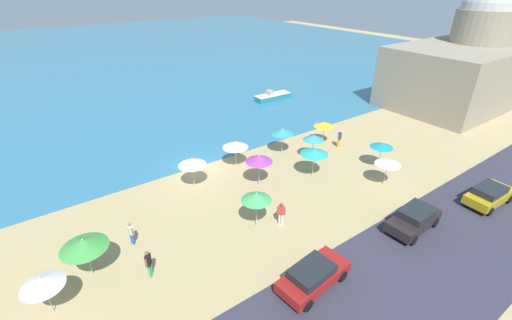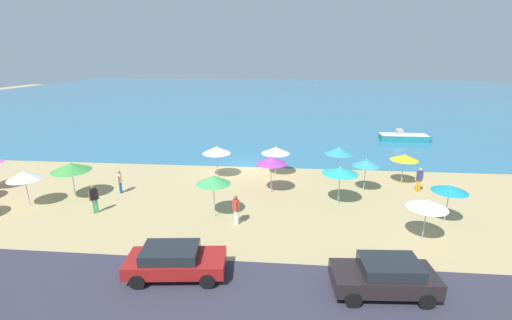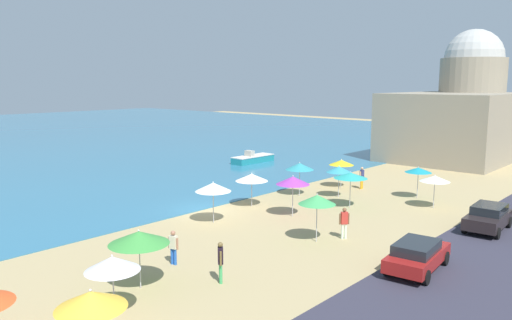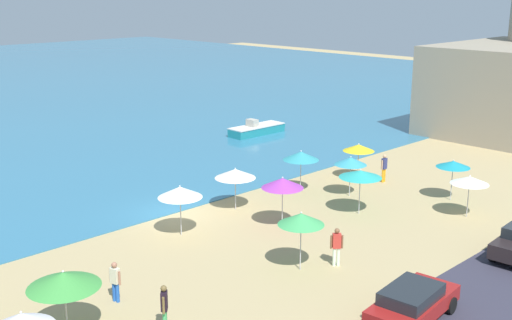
% 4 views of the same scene
% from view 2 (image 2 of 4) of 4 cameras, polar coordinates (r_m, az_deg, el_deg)
% --- Properties ---
extents(ground_plane, '(160.00, 160.00, 0.00)m').
position_cam_2_polar(ground_plane, '(29.27, -2.23, -1.16)').
color(ground_plane, tan).
extents(sea, '(150.00, 110.00, 0.05)m').
position_cam_2_polar(sea, '(83.15, 2.63, 10.75)').
color(sea, teal).
rests_on(sea, ground_plane).
extents(beach_umbrella_0, '(1.99, 1.99, 2.63)m').
position_cam_2_polar(beach_umbrella_0, '(19.78, -7.12, -3.30)').
color(beach_umbrella_0, '#B2B2B7').
rests_on(beach_umbrella_0, ground_plane).
extents(beach_umbrella_1, '(1.87, 1.87, 2.39)m').
position_cam_2_polar(beach_umbrella_1, '(24.57, 17.89, -0.46)').
color(beach_umbrella_1, '#B2B2B7').
rests_on(beach_umbrella_1, ground_plane).
extents(beach_umbrella_3, '(2.28, 2.28, 2.48)m').
position_cam_2_polar(beach_umbrella_3, '(22.06, 13.88, -1.76)').
color(beach_umbrella_3, '#B2B2B7').
rests_on(beach_umbrella_3, ground_plane).
extents(beach_umbrella_4, '(1.98, 1.98, 2.32)m').
position_cam_2_polar(beach_umbrella_4, '(27.06, 23.51, 0.39)').
color(beach_umbrella_4, '#B2B2B7').
rests_on(beach_umbrella_4, ground_plane).
extents(beach_umbrella_5, '(2.17, 2.17, 2.55)m').
position_cam_2_polar(beach_umbrella_5, '(26.32, -6.59, 1.67)').
color(beach_umbrella_5, '#B2B2B7').
rests_on(beach_umbrella_5, ground_plane).
extents(beach_umbrella_6, '(2.50, 2.50, 2.51)m').
position_cam_2_polar(beach_umbrella_6, '(25.37, -28.48, -1.03)').
color(beach_umbrella_6, '#B2B2B7').
rests_on(beach_umbrella_6, ground_plane).
extents(beach_umbrella_7, '(2.12, 2.12, 2.55)m').
position_cam_2_polar(beach_umbrella_7, '(26.58, 13.63, 1.50)').
color(beach_umbrella_7, '#B2B2B7').
rests_on(beach_umbrella_7, ground_plane).
extents(beach_umbrella_8, '(2.11, 2.11, 2.66)m').
position_cam_2_polar(beach_umbrella_8, '(23.19, 2.57, -0.04)').
color(beach_umbrella_8, '#B2B2B7').
rests_on(beach_umbrella_8, ground_plane).
extents(beach_umbrella_9, '(1.99, 1.99, 2.36)m').
position_cam_2_polar(beach_umbrella_9, '(25.57, -34.20, -2.15)').
color(beach_umbrella_9, '#B2B2B7').
rests_on(beach_umbrella_9, ground_plane).
extents(beach_umbrella_10, '(2.23, 2.23, 2.34)m').
position_cam_2_polar(beach_umbrella_10, '(26.79, 3.31, 1.62)').
color(beach_umbrella_10, '#B2B2B7').
rests_on(beach_umbrella_10, ground_plane).
extents(beach_umbrella_13, '(1.90, 1.90, 2.37)m').
position_cam_2_polar(beach_umbrella_13, '(21.69, 29.60, -4.18)').
color(beach_umbrella_13, '#B2B2B7').
rests_on(beach_umbrella_13, ground_plane).
extents(beach_umbrella_14, '(1.99, 1.99, 2.30)m').
position_cam_2_polar(beach_umbrella_14, '(19.23, 26.68, -6.60)').
color(beach_umbrella_14, '#B2B2B7').
rests_on(beach_umbrella_14, ground_plane).
extents(bather_0, '(0.57, 0.23, 1.77)m').
position_cam_2_polar(bather_0, '(26.21, 25.56, -2.79)').
color(bather_0, orange).
rests_on(bather_0, ground_plane).
extents(bather_1, '(0.45, 0.41, 1.74)m').
position_cam_2_polar(bather_1, '(19.30, -3.35, -8.02)').
color(bather_1, silver).
rests_on(bather_1, ground_plane).
extents(bather_2, '(0.41, 0.45, 1.80)m').
position_cam_2_polar(bather_2, '(22.72, -25.39, -5.66)').
color(bather_2, '#3EA95D').
rests_on(bather_2, ground_plane).
extents(bather_3, '(0.29, 0.56, 1.63)m').
position_cam_2_polar(bather_3, '(25.33, -21.78, -3.18)').
color(bather_3, blue).
rests_on(bather_3, ground_plane).
extents(parked_car_2, '(4.33, 2.25, 1.36)m').
position_cam_2_polar(parked_car_2, '(15.54, -13.40, -15.99)').
color(parked_car_2, maroon).
rests_on(parked_car_2, coastal_road).
extents(parked_car_3, '(4.12, 2.11, 1.46)m').
position_cam_2_polar(parked_car_3, '(15.09, 20.69, -17.62)').
color(parked_car_3, black).
rests_on(parked_car_3, coastal_road).
extents(skiff_nearshore, '(5.43, 1.74, 1.31)m').
position_cam_2_polar(skiff_nearshore, '(41.30, 23.39, 3.50)').
color(skiff_nearshore, teal).
rests_on(skiff_nearshore, sea).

